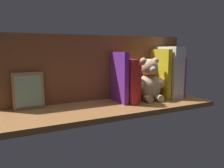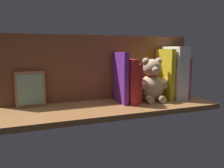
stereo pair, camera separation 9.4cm
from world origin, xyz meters
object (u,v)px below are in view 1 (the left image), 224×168
(teddy_bear, at_px, (149,81))
(dictionary_thick_white, at_px, (169,72))
(picture_frame_leaning, at_px, (28,91))
(book_0, at_px, (175,77))

(teddy_bear, bearing_deg, dictionary_thick_white, -163.76)
(teddy_bear, height_order, picture_frame_leaning, teddy_bear)
(teddy_bear, distance_m, picture_frame_leaning, 0.54)
(dictionary_thick_white, height_order, picture_frame_leaning, dictionary_thick_white)
(book_0, xyz_separation_m, picture_frame_leaning, (0.72, -0.05, -0.02))
(book_0, relative_size, teddy_bear, 0.98)
(book_0, relative_size, picture_frame_leaning, 1.31)
(dictionary_thick_white, height_order, teddy_bear, dictionary_thick_white)
(book_0, bearing_deg, picture_frame_leaning, -4.35)
(book_0, distance_m, picture_frame_leaning, 0.72)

